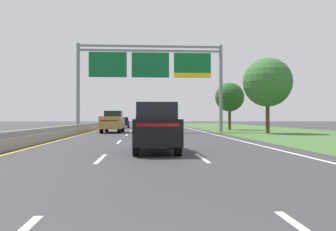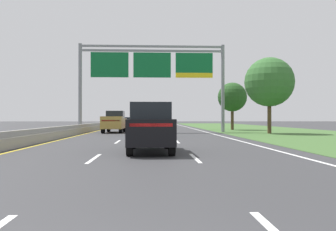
% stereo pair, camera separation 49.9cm
% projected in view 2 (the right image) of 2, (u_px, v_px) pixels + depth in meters
% --- Properties ---
extents(ground_plane, '(220.00, 220.00, 0.00)m').
position_uv_depth(ground_plane, '(149.00, 132.00, 37.41)').
color(ground_plane, '#333335').
extents(lane_striping, '(11.96, 106.00, 0.01)m').
position_uv_depth(lane_striping, '(149.00, 132.00, 36.96)').
color(lane_striping, white).
rests_on(lane_striping, ground).
extents(grass_verge_right, '(14.00, 110.00, 0.02)m').
position_uv_depth(grass_verge_right, '(279.00, 131.00, 38.06)').
color(grass_verge_right, '#3D602D').
rests_on(grass_verge_right, ground).
extents(median_barrier_concrete, '(0.60, 110.00, 0.85)m').
position_uv_depth(median_barrier_concrete, '(86.00, 129.00, 37.11)').
color(median_barrier_concrete, '#99968E').
rests_on(median_barrier_concrete, ground).
extents(overhead_sign_gantry, '(15.06, 0.42, 9.08)m').
position_uv_depth(overhead_sign_gantry, '(152.00, 69.00, 36.30)').
color(overhead_sign_gantry, gray).
rests_on(overhead_sign_gantry, ground).
extents(pickup_truck_gold, '(2.13, 5.45, 2.20)m').
position_uv_depth(pickup_truck_gold, '(114.00, 122.00, 35.73)').
color(pickup_truck_gold, '#A38438').
rests_on(pickup_truck_gold, ground).
extents(car_red_centre_lane_sedan, '(1.91, 4.43, 1.57)m').
position_uv_depth(car_red_centre_lane_sedan, '(147.00, 124.00, 37.67)').
color(car_red_centre_lane_sedan, maroon).
rests_on(car_red_centre_lane_sedan, ground).
extents(car_navy_left_lane_sedan, '(1.91, 4.44, 1.57)m').
position_uv_depth(car_navy_left_lane_sedan, '(126.00, 122.00, 52.06)').
color(car_navy_left_lane_sedan, '#161E47').
rests_on(car_navy_left_lane_sedan, ground).
extents(car_black_centre_lane_suv, '(1.97, 4.73, 2.11)m').
position_uv_depth(car_black_centre_lane_suv, '(150.00, 127.00, 15.33)').
color(car_black_centre_lane_suv, black).
rests_on(car_black_centre_lane_suv, ground).
extents(car_blue_centre_lane_sedan, '(1.95, 4.45, 1.57)m').
position_uv_depth(car_blue_centre_lane_sedan, '(146.00, 126.00, 28.54)').
color(car_blue_centre_lane_sedan, navy).
rests_on(car_blue_centre_lane_sedan, ground).
extents(roadside_tree_mid, '(4.61, 4.61, 7.14)m').
position_uv_depth(roadside_tree_mid, '(269.00, 82.00, 33.07)').
color(roadside_tree_mid, '#4C3823').
rests_on(roadside_tree_mid, ground).
extents(roadside_tree_far, '(3.54, 3.54, 5.80)m').
position_uv_depth(roadside_tree_far, '(232.00, 97.00, 43.15)').
color(roadside_tree_far, '#4C3823').
rests_on(roadside_tree_far, ground).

